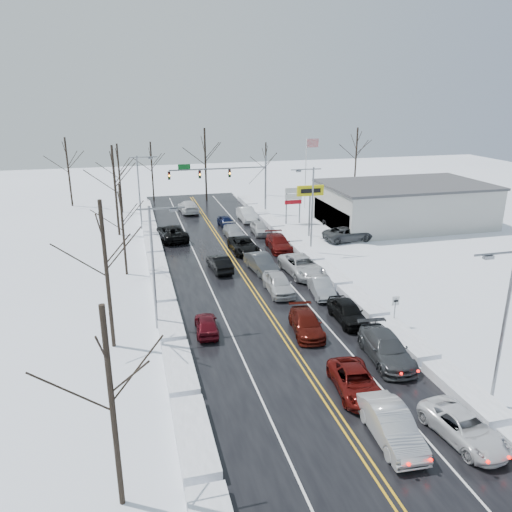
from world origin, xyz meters
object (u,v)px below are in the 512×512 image
object	(u,v)px
flagpole	(307,167)
oncoming_car_0	(220,270)
tires_plus_sign	(310,194)
dealership_building	(404,204)
traffic_signal_mast	(229,176)

from	to	relation	value
flagpole	oncoming_car_0	xyz separation A→B (m)	(-17.08, -23.18, -5.93)
flagpole	oncoming_car_0	bearing A→B (deg)	-126.39
tires_plus_sign	oncoming_car_0	size ratio (longest dim) A/B	1.30
tires_plus_sign	dealership_building	world-z (taller)	tires_plus_sign
flagpole	dealership_building	distance (m)	15.24
dealership_building	tires_plus_sign	bearing A→B (deg)	-171.53
tires_plus_sign	flagpole	distance (m)	14.79
oncoming_car_0	dealership_building	bearing A→B (deg)	-161.25
tires_plus_sign	traffic_signal_mast	bearing A→B (deg)	120.46
tires_plus_sign	flagpole	size ratio (longest dim) A/B	0.60
flagpole	dealership_building	xyz separation A→B (m)	(8.80, -12.00, -3.27)
flagpole	dealership_building	bearing A→B (deg)	-53.73
dealership_building	oncoming_car_0	world-z (taller)	dealership_building
traffic_signal_mast	tires_plus_sign	xyz separation A→B (m)	(7.05, -12.00, -0.49)
traffic_signal_mast	oncoming_car_0	bearing A→B (deg)	-104.20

